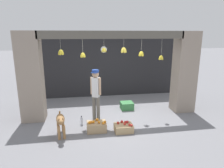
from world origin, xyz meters
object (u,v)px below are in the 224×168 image
Objects in this scene: shopkeeper at (96,92)px; fruit_crate_apples at (124,128)px; dog at (61,121)px; water_bottle at (82,121)px; wall_clock at (104,49)px; produce_box_green at (127,106)px; fruit_crate_oranges at (97,126)px.

shopkeeper reaches higher than fruit_crate_apples.
dog is 1.57× the size of fruit_crate_apples.
shopkeeper is at bearing 19.85° from water_bottle.
produce_box_green is at bearing -70.10° from wall_clock.
shopkeeper is at bearing 131.36° from fruit_crate_apples.
fruit_crate_oranges reaches higher than water_bottle.
wall_clock is at bearing 92.26° from fruit_crate_apples.
dog is 1.47× the size of fruit_crate_oranges.
wall_clock is (-0.63, 1.74, 1.94)m from produce_box_green.
fruit_crate_apples is at bearing -87.74° from wall_clock.
fruit_crate_apples is at bearing -106.21° from produce_box_green.
produce_box_green is at bearing -117.13° from shopkeeper.
shopkeeper is at bearing -143.66° from produce_box_green.
dog is at bearing -115.02° from wall_clock.
wall_clock is at bearing -75.88° from shopkeeper.
dog reaches higher than water_bottle.
fruit_crate_apples is at bearing 81.39° from dog.
produce_box_green is at bearing 50.94° from fruit_crate_oranges.
shopkeeper is (1.02, 0.80, 0.54)m from dog.
fruit_crate_oranges is at bearing -49.73° from water_bottle.
fruit_crate_apples is at bearing -11.23° from fruit_crate_oranges.
fruit_crate_oranges is (0.97, 0.14, -0.30)m from dog.
fruit_crate_oranges is (-0.05, -0.66, -0.84)m from shopkeeper.
fruit_crate_apples is 3.95m from wall_clock.
shopkeeper is 2.90m from wall_clock.
dog is at bearing -131.28° from water_bottle.
dog is 2.83× the size of wall_clock.
water_bottle is (-0.46, -0.17, -0.85)m from shopkeeper.
water_bottle is (0.56, 0.63, -0.31)m from dog.
water_bottle is at bearing 151.39° from fruit_crate_apples.
wall_clock is at bearing 109.90° from produce_box_green.
fruit_crate_apples is 1.80× the size of wall_clock.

